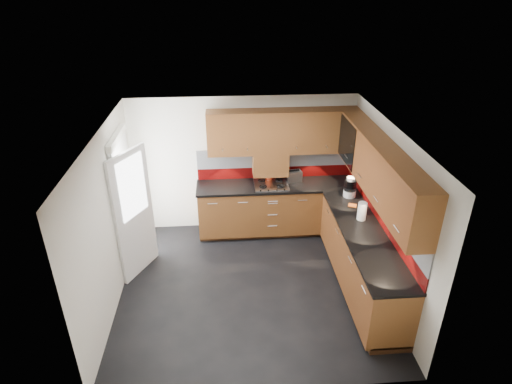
{
  "coord_description": "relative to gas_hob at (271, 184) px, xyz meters",
  "views": [
    {
      "loc": [
        -0.32,
        -5.0,
        4.18
      ],
      "look_at": [
        0.13,
        0.65,
        1.25
      ],
      "focal_mm": 30.0,
      "sensor_mm": 36.0,
      "label": 1
    }
  ],
  "objects": [
    {
      "name": "paper_towel",
      "position": [
        1.19,
        -1.22,
        0.12
      ],
      "size": [
        0.14,
        0.14,
        0.27
      ],
      "primitive_type": "cylinder",
      "rotation": [
        0.0,
        0.0,
        -0.05
      ],
      "color": "white",
      "rests_on": "countertop"
    },
    {
      "name": "toaster",
      "position": [
        0.4,
        0.13,
        0.08
      ],
      "size": [
        0.29,
        0.21,
        0.2
      ],
      "color": "silver",
      "rests_on": "countertop"
    },
    {
      "name": "countertop",
      "position": [
        0.6,
        -0.77,
        -0.03
      ],
      "size": [
        2.72,
        3.22,
        0.04
      ],
      "color": "black",
      "rests_on": "base_cabinets"
    },
    {
      "name": "extractor_hood",
      "position": [
        -0.0,
        0.17,
        0.33
      ],
      "size": [
        0.6,
        0.33,
        0.4
      ],
      "primitive_type": "cube",
      "color": "#563113",
      "rests_on": "room"
    },
    {
      "name": "food_processor",
      "position": [
        1.22,
        -0.49,
        0.14
      ],
      "size": [
        0.2,
        0.2,
        0.33
      ],
      "color": "white",
      "rests_on": "countertop"
    },
    {
      "name": "room",
      "position": [
        -0.45,
        -1.47,
        0.54
      ],
      "size": [
        4.0,
        3.8,
        2.64
      ],
      "color": "black"
    },
    {
      "name": "glass_cabinet",
      "position": [
        1.26,
        -0.4,
        0.91
      ],
      "size": [
        0.32,
        0.8,
        0.66
      ],
      "color": "black",
      "rests_on": "room"
    },
    {
      "name": "orange_cloth",
      "position": [
        1.18,
        -0.81,
        -0.01
      ],
      "size": [
        0.16,
        0.15,
        0.01
      ],
      "primitive_type": "cube",
      "rotation": [
        0.0,
        0.0,
        -0.39
      ],
      "color": "orange",
      "rests_on": "countertop"
    },
    {
      "name": "gas_hob",
      "position": [
        0.0,
        0.0,
        0.0
      ],
      "size": [
        0.58,
        0.51,
        0.04
      ],
      "color": "silver",
      "rests_on": "countertop"
    },
    {
      "name": "back_door",
      "position": [
        -2.23,
        -0.72,
        0.08
      ],
      "size": [
        0.42,
        1.19,
        2.04
      ],
      "color": "white",
      "rests_on": "room"
    },
    {
      "name": "utensil_pot",
      "position": [
        -0.01,
        0.21,
        0.08
      ],
      "size": [
        0.11,
        0.11,
        0.39
      ],
      "color": "red",
      "rests_on": "countertop"
    },
    {
      "name": "backsplash",
      "position": [
        0.83,
        -0.54,
        0.26
      ],
      "size": [
        2.7,
        3.2,
        0.54
      ],
      "color": "maroon",
      "rests_on": "countertop"
    },
    {
      "name": "upper_cabinets",
      "position": [
        0.78,
        -0.69,
        0.88
      ],
      "size": [
        2.5,
        3.2,
        0.72
      ],
      "color": "#563113",
      "rests_on": "room"
    },
    {
      "name": "base_cabinets",
      "position": [
        0.62,
        -0.75,
        -0.52
      ],
      "size": [
        2.7,
        3.2,
        0.95
      ],
      "color": "#563113",
      "rests_on": "room"
    }
  ]
}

